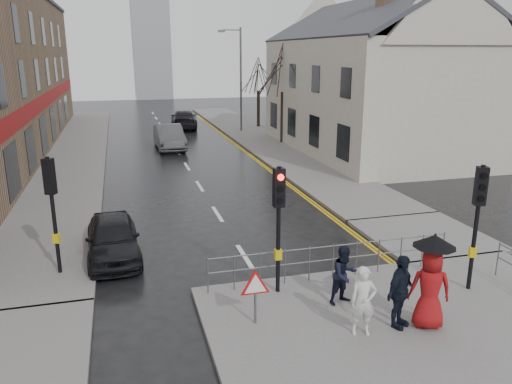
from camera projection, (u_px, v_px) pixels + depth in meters
ground at (273, 300)px, 13.06m from camera, size 120.00×120.00×0.00m
near_pavement at (457, 356)px, 10.56m from camera, size 10.00×9.00×0.14m
left_pavement at (75, 150)px, 32.74m from camera, size 4.00×44.00×0.14m
right_pavement at (257, 137)px, 37.91m from camera, size 4.00×40.00×0.14m
pavement_bridge_right at (424, 235)px, 17.48m from camera, size 4.00×4.20×0.14m
building_right_cream at (370, 77)px, 31.54m from camera, size 9.00×16.40×10.10m
church_tower at (150, 32)px, 68.58m from camera, size 5.00×5.00×18.00m
traffic_signal_near_left at (279, 208)px, 12.63m from camera, size 0.28×0.27×3.40m
traffic_signal_near_right at (478, 206)px, 12.79m from camera, size 0.34×0.33×3.40m
traffic_signal_far_left at (51, 195)px, 13.78m from camera, size 0.34×0.33×3.40m
guard_railing_front at (333, 254)px, 13.88m from camera, size 7.14×0.04×1.00m
warning_sign at (255, 288)px, 11.45m from camera, size 0.80×0.07×1.35m
street_lamp at (239, 73)px, 39.27m from camera, size 1.83×0.25×8.00m
tree_near at (283, 70)px, 34.01m from camera, size 2.40×2.40×6.58m
tree_far at (258, 75)px, 41.76m from camera, size 2.40×2.40×5.64m
pedestrian_a at (363, 301)px, 11.05m from camera, size 0.66×0.51×1.60m
pedestrian_b at (344, 275)px, 12.46m from camera, size 0.87×0.75×1.52m
pedestrian_with_umbrella at (431, 280)px, 11.25m from camera, size 1.09×0.96×2.25m
pedestrian_d at (400, 292)px, 11.33m from camera, size 1.10×0.90×1.76m
car_parked at (113, 238)px, 15.57m from camera, size 1.74×4.00×1.34m
car_mid at (169, 137)px, 33.35m from camera, size 1.84×4.92×1.61m
car_far at (184, 119)px, 42.43m from camera, size 2.72×5.48×1.53m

